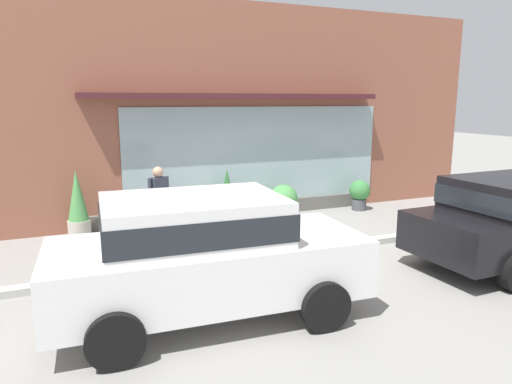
{
  "coord_description": "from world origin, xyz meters",
  "views": [
    {
      "loc": [
        -4.06,
        -7.69,
        2.89
      ],
      "look_at": [
        -0.31,
        1.2,
        0.98
      ],
      "focal_mm": 32.6,
      "sensor_mm": 36.0,
      "label": 1
    }
  ],
  "objects_px": {
    "potted_plant_window_center": "(283,201)",
    "potted_plant_window_right": "(78,206)",
    "potted_plant_low_front": "(360,193)",
    "potted_plant_corner_tall": "(194,212)",
    "potted_plant_by_entrance": "(227,197)",
    "parked_car_white": "(204,251)",
    "fire_hydrant": "(196,224)",
    "pedestrian_with_handbag": "(158,200)"
  },
  "relations": [
    {
      "from": "potted_plant_window_center",
      "to": "parked_car_white",
      "type": "bearing_deg",
      "value": -127.31
    },
    {
      "from": "potted_plant_window_center",
      "to": "potted_plant_window_right",
      "type": "relative_size",
      "value": 0.59
    },
    {
      "from": "fire_hydrant",
      "to": "parked_car_white",
      "type": "relative_size",
      "value": 0.21
    },
    {
      "from": "potted_plant_corner_tall",
      "to": "potted_plant_by_entrance",
      "type": "height_order",
      "value": "potted_plant_by_entrance"
    },
    {
      "from": "pedestrian_with_handbag",
      "to": "potted_plant_window_right",
      "type": "height_order",
      "value": "pedestrian_with_handbag"
    },
    {
      "from": "fire_hydrant",
      "to": "potted_plant_window_center",
      "type": "bearing_deg",
      "value": 24.7
    },
    {
      "from": "parked_car_white",
      "to": "potted_plant_low_front",
      "type": "distance_m",
      "value": 7.21
    },
    {
      "from": "potted_plant_window_center",
      "to": "potted_plant_window_right",
      "type": "xyz_separation_m",
      "value": [
        -4.72,
        0.24,
        0.24
      ]
    },
    {
      "from": "pedestrian_with_handbag",
      "to": "potted_plant_window_right",
      "type": "xyz_separation_m",
      "value": [
        -1.49,
        1.05,
        -0.22
      ]
    },
    {
      "from": "potted_plant_window_center",
      "to": "potted_plant_low_front",
      "type": "relative_size",
      "value": 1.06
    },
    {
      "from": "potted_plant_by_entrance",
      "to": "potted_plant_corner_tall",
      "type": "bearing_deg",
      "value": 177.7
    },
    {
      "from": "potted_plant_by_entrance",
      "to": "parked_car_white",
      "type": "bearing_deg",
      "value": -112.98
    },
    {
      "from": "fire_hydrant",
      "to": "potted_plant_window_right",
      "type": "xyz_separation_m",
      "value": [
        -2.16,
        1.42,
        0.26
      ]
    },
    {
      "from": "fire_hydrant",
      "to": "potted_plant_corner_tall",
      "type": "distance_m",
      "value": 1.44
    },
    {
      "from": "potted_plant_corner_tall",
      "to": "potted_plant_low_front",
      "type": "height_order",
      "value": "potted_plant_low_front"
    },
    {
      "from": "potted_plant_by_entrance",
      "to": "potted_plant_window_center",
      "type": "distance_m",
      "value": 1.42
    },
    {
      "from": "pedestrian_with_handbag",
      "to": "potted_plant_window_center",
      "type": "xyz_separation_m",
      "value": [
        3.23,
        0.81,
        -0.46
      ]
    },
    {
      "from": "fire_hydrant",
      "to": "potted_plant_window_center",
      "type": "relative_size",
      "value": 1.02
    },
    {
      "from": "parked_car_white",
      "to": "potted_plant_window_right",
      "type": "height_order",
      "value": "parked_car_white"
    },
    {
      "from": "fire_hydrant",
      "to": "potted_plant_by_entrance",
      "type": "distance_m",
      "value": 1.8
    },
    {
      "from": "pedestrian_with_handbag",
      "to": "potted_plant_low_front",
      "type": "relative_size",
      "value": 1.96
    },
    {
      "from": "parked_car_white",
      "to": "potted_plant_window_center",
      "type": "relative_size",
      "value": 4.86
    },
    {
      "from": "potted_plant_corner_tall",
      "to": "potted_plant_by_entrance",
      "type": "xyz_separation_m",
      "value": [
        0.81,
        -0.03,
        0.29
      ]
    },
    {
      "from": "potted_plant_by_entrance",
      "to": "fire_hydrant",
      "type": "bearing_deg",
      "value": -130.36
    },
    {
      "from": "potted_plant_window_right",
      "to": "parked_car_white",
      "type": "bearing_deg",
      "value": -73.27
    },
    {
      "from": "potted_plant_window_center",
      "to": "potted_plant_window_right",
      "type": "distance_m",
      "value": 4.73
    },
    {
      "from": "fire_hydrant",
      "to": "potted_plant_corner_tall",
      "type": "xyz_separation_m",
      "value": [
        0.35,
        1.4,
        -0.1
      ]
    },
    {
      "from": "potted_plant_corner_tall",
      "to": "potted_plant_by_entrance",
      "type": "bearing_deg",
      "value": -2.3
    },
    {
      "from": "fire_hydrant",
      "to": "potted_plant_low_front",
      "type": "height_order",
      "value": "fire_hydrant"
    },
    {
      "from": "potted_plant_window_right",
      "to": "fire_hydrant",
      "type": "bearing_deg",
      "value": -33.31
    },
    {
      "from": "potted_plant_corner_tall",
      "to": "potted_plant_by_entrance",
      "type": "distance_m",
      "value": 0.86
    },
    {
      "from": "fire_hydrant",
      "to": "potted_plant_window_center",
      "type": "height_order",
      "value": "fire_hydrant"
    },
    {
      "from": "pedestrian_with_handbag",
      "to": "potted_plant_by_entrance",
      "type": "xyz_separation_m",
      "value": [
        1.83,
        1.0,
        -0.29
      ]
    },
    {
      "from": "potted_plant_window_center",
      "to": "fire_hydrant",
      "type": "bearing_deg",
      "value": -155.3
    },
    {
      "from": "potted_plant_window_right",
      "to": "potted_plant_corner_tall",
      "type": "bearing_deg",
      "value": -0.54
    },
    {
      "from": "potted_plant_corner_tall",
      "to": "potted_plant_window_center",
      "type": "xyz_separation_m",
      "value": [
        2.21,
        -0.22,
        0.12
      ]
    },
    {
      "from": "pedestrian_with_handbag",
      "to": "potted_plant_window_center",
      "type": "relative_size",
      "value": 1.84
    },
    {
      "from": "potted_plant_corner_tall",
      "to": "potted_plant_window_right",
      "type": "height_order",
      "value": "potted_plant_window_right"
    },
    {
      "from": "potted_plant_corner_tall",
      "to": "potted_plant_window_right",
      "type": "bearing_deg",
      "value": 179.46
    },
    {
      "from": "potted_plant_corner_tall",
      "to": "potted_plant_window_center",
      "type": "distance_m",
      "value": 2.22
    },
    {
      "from": "fire_hydrant",
      "to": "parked_car_white",
      "type": "bearing_deg",
      "value": -103.62
    },
    {
      "from": "fire_hydrant",
      "to": "pedestrian_with_handbag",
      "type": "bearing_deg",
      "value": 151.25
    }
  ]
}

